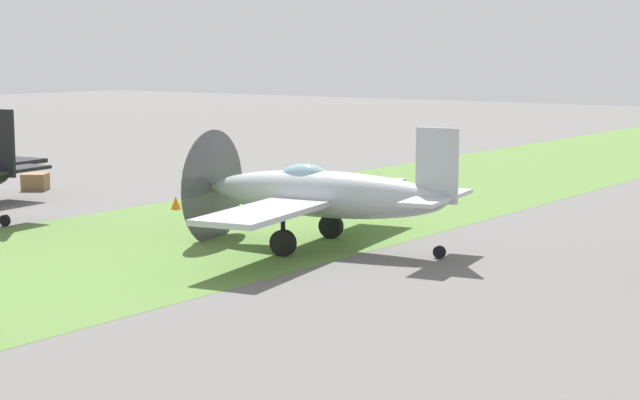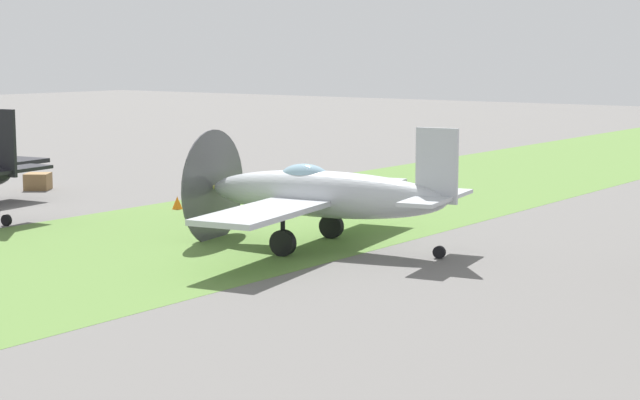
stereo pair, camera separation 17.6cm
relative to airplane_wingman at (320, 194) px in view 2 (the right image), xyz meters
The scene contains 5 objects.
grass_verge 4.59m from the airplane_wingman, 109.47° to the left, with size 120.00×11.00×0.01m, color #567A38.
airplane_wingman is the anchor object (origin of this frame).
ground_crew_chief 6.82m from the airplane_wingman, 73.80° to the left, with size 0.38×0.58×1.73m.
supply_crate 16.38m from the airplane_wingman, 78.76° to the left, with size 0.90×0.90×0.64m, color olive.
runway_marker_cone 8.67m from the airplane_wingman, 71.19° to the left, with size 0.36×0.36×0.44m, color orange.
Camera 2 is at (-21.07, -30.60, 5.28)m, focal length 59.21 mm.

